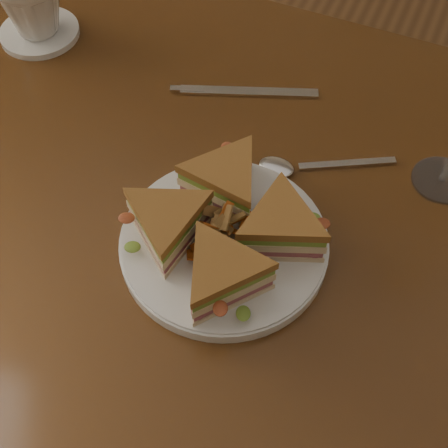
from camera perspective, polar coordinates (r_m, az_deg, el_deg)
name	(u,v)px	position (r m, az deg, el deg)	size (l,w,h in m)	color
ground	(220,394)	(1.47, -0.32, -15.26)	(6.00, 6.00, 0.00)	brown
table	(218,233)	(0.88, -0.52, -0.86)	(1.20, 0.80, 0.75)	#3B200D
plate	(224,244)	(0.75, 0.00, -1.85)	(0.25, 0.25, 0.02)	white
sandwich_wedges	(224,226)	(0.72, 0.00, -0.23)	(0.27, 0.27, 0.06)	beige
crisps_mound	(224,228)	(0.72, 0.00, -0.41)	(0.09, 0.09, 0.05)	#BE5618
spoon	(294,167)	(0.83, 6.38, 5.24)	(0.17, 0.10, 0.01)	silver
knife	(239,92)	(0.93, 1.38, 11.99)	(0.21, 0.09, 0.00)	silver
saucer	(40,32)	(1.06, -16.50, 16.45)	(0.12, 0.12, 0.01)	white
coffee_cup	(31,4)	(1.03, -17.21, 18.68)	(0.10, 0.10, 0.09)	white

